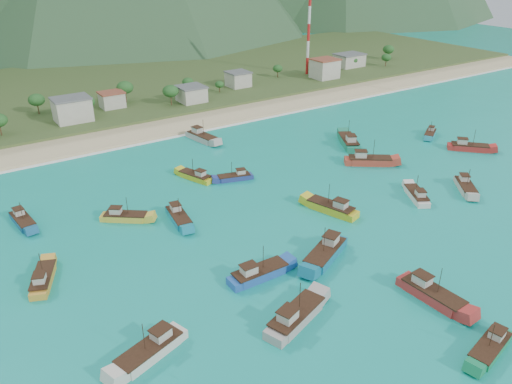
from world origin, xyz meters
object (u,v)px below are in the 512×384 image
boat_0 (151,351)px  boat_19 (259,274)px  boat_6 (490,348)px  boat_3 (469,147)px  boat_27 (202,137)px  boat_10 (179,218)px  boat_12 (43,279)px  boat_24 (465,187)px  boat_14 (369,161)px  boat_26 (125,217)px  boat_18 (23,221)px  boat_8 (196,177)px  boat_17 (417,196)px  boat_22 (432,295)px  boat_11 (235,178)px  boat_7 (296,317)px  boat_15 (349,142)px  radio_tower (309,24)px  boat_5 (430,134)px  boat_4 (325,254)px  boat_21 (332,208)px

boat_0 → boat_19: (23.35, 7.01, -0.01)m
boat_6 → boat_0: bearing=45.3°
boat_3 → boat_27: 78.30m
boat_10 → boat_12: (-29.33, -7.01, -0.04)m
boat_24 → boat_14: bearing=-32.2°
boat_26 → boat_18: bearing=-81.6°
boat_8 → boat_27: boat_27 is taller
boat_17 → boat_22: (-27.33, -26.36, 0.21)m
boat_19 → boat_3: bearing=102.0°
boat_11 → boat_7: bearing=174.4°
boat_15 → boat_27: 43.99m
boat_0 → radio_tower: bearing=-64.1°
boat_6 → boat_11: boat_6 is taller
boat_12 → boat_19: bearing=-8.9°
boat_19 → boat_6: bearing=28.2°
radio_tower → boat_5: (-16.67, -81.82, -22.58)m
boat_11 → boat_24: (43.46, -35.73, 0.15)m
boat_14 → radio_tower: bearing=-173.1°
boat_10 → boat_22: (23.52, -47.41, 0.17)m
boat_4 → boat_19: (-13.89, 1.72, -0.15)m
boat_26 → boat_7: bearing=50.5°
boat_6 → boat_18: size_ratio=1.02×
radio_tower → boat_19: radio_tower is taller
boat_7 → boat_15: size_ratio=0.97×
boat_19 → boat_21: boat_21 is taller
boat_7 → boat_12: bearing=-155.9°
boat_27 → boat_5: bearing=140.4°
boat_5 → boat_7: 98.09m
boat_15 → boat_26: size_ratio=1.36×
boat_14 → boat_4: bearing=-18.5°
boat_0 → boat_22: bearing=-125.4°
boat_7 → boat_11: (19.68, 50.70, -0.36)m
boat_12 → boat_27: boat_27 is taller
boat_11 → boat_24: 56.26m
boat_4 → boat_5: (71.62, 33.85, -0.43)m
boat_12 → boat_26: (19.83, 13.61, -0.01)m
radio_tower → boat_15: 88.38m
boat_12 → boat_15: boat_15 is taller
boat_3 → boat_18: bearing=-55.9°
boat_8 → boat_10: size_ratio=0.94×
boat_7 → boat_21: size_ratio=1.04×
radio_tower → boat_26: size_ratio=4.42×
boat_12 → boat_4: bearing=-2.4°
boat_7 → boat_27: size_ratio=1.03×
boat_6 → boat_15: (40.95, 73.61, 0.34)m
radio_tower → boat_18: radio_tower is taller
boat_14 → boat_0: bearing=-30.4°
boat_3 → boat_27: (-60.38, 49.85, 0.08)m
boat_3 → boat_22: 75.09m
boat_8 → radio_tower: bearing=17.7°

